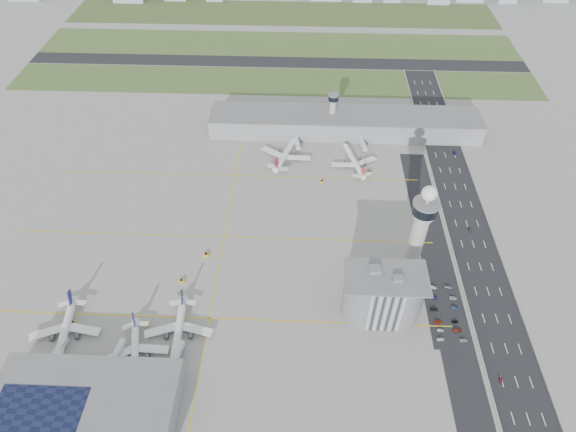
{
  "coord_description": "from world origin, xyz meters",
  "views": [
    {
      "loc": [
        8.34,
        -173.56,
        221.46
      ],
      "look_at": [
        0.0,
        35.0,
        15.0
      ],
      "focal_mm": 30.0,
      "sensor_mm": 36.0,
      "label": 1
    }
  ],
  "objects_px": {
    "jet_bridge_far_0": "(296,139)",
    "jet_bridge_far_1": "(361,141)",
    "tug_3": "(206,255)",
    "tug_5": "(369,172)",
    "car_lot_6": "(463,340)",
    "car_lot_7": "(457,330)",
    "car_hw_2": "(455,153)",
    "tug_0": "(73,323)",
    "secondary_tower": "(333,109)",
    "airplane_near_c": "(178,329)",
    "jet_bridge_near_1": "(112,366)",
    "car_lot_2": "(438,322)",
    "car_lot_4": "(434,297)",
    "car_hw_1": "(470,230)",
    "car_hw_4": "(423,112)",
    "car_lot_5": "(433,287)",
    "control_tower": "(420,229)",
    "airplane_near_a": "(63,330)",
    "car_lot_0": "(440,339)",
    "jet_bridge_near_2": "(172,368)",
    "tug_1": "(148,323)",
    "car_hw_0": "(501,380)",
    "airplane_far_b": "(354,158)",
    "car_lot_9": "(455,308)",
    "jet_bridge_near_0": "(52,364)",
    "car_lot_10": "(453,298)",
    "airplane_near_b": "(134,352)",
    "airplane_far_a": "(286,150)",
    "admin_building": "(383,295)",
    "car_lot_8": "(455,322)",
    "tug_4": "(322,181)",
    "car_lot_11": "(448,287)"
  },
  "relations": [
    {
      "from": "tug_0",
      "to": "car_hw_2",
      "type": "distance_m",
      "value": 282.76
    },
    {
      "from": "tug_4",
      "to": "car_hw_0",
      "type": "distance_m",
      "value": 167.89
    },
    {
      "from": "jet_bridge_far_1",
      "to": "tug_1",
      "type": "height_order",
      "value": "jet_bridge_far_1"
    },
    {
      "from": "airplane_far_b",
      "to": "car_lot_5",
      "type": "xyz_separation_m",
      "value": [
        38.48,
        -111.12,
        -5.0
      ]
    },
    {
      "from": "airplane_near_b",
      "to": "car_lot_10",
      "type": "height_order",
      "value": "airplane_near_b"
    },
    {
      "from": "airplane_far_b",
      "to": "jet_bridge_near_2",
      "type": "distance_m",
      "value": 194.13
    },
    {
      "from": "car_lot_7",
      "to": "car_hw_2",
      "type": "bearing_deg",
      "value": -16.18
    },
    {
      "from": "airplane_far_a",
      "to": "car_hw_4",
      "type": "relative_size",
      "value": 11.98
    },
    {
      "from": "tug_3",
      "to": "car_lot_0",
      "type": "bearing_deg",
      "value": 69.86
    },
    {
      "from": "airplane_near_a",
      "to": "airplane_far_b",
      "type": "xyz_separation_m",
      "value": [
        158.31,
        150.41,
        -0.43
      ]
    },
    {
      "from": "tug_5",
      "to": "car_lot_7",
      "type": "xyz_separation_m",
      "value": [
        36.02,
        -128.84,
        -0.34
      ]
    },
    {
      "from": "car_hw_1",
      "to": "car_lot_7",
      "type": "bearing_deg",
      "value": -116.77
    },
    {
      "from": "airplane_near_a",
      "to": "jet_bridge_near_1",
      "type": "distance_m",
      "value": 34.42
    },
    {
      "from": "airplane_far_b",
      "to": "car_hw_4",
      "type": "xyz_separation_m",
      "value": [
        61.65,
        71.27,
        -5.01
      ]
    },
    {
      "from": "car_lot_2",
      "to": "car_hw_1",
      "type": "relative_size",
      "value": 1.22
    },
    {
      "from": "jet_bridge_near_1",
      "to": "tug_0",
      "type": "xyz_separation_m",
      "value": [
        -28.97,
        24.59,
        -1.94
      ]
    },
    {
      "from": "car_lot_0",
      "to": "car_lot_9",
      "type": "height_order",
      "value": "car_lot_0"
    },
    {
      "from": "airplane_near_b",
      "to": "car_lot_11",
      "type": "xyz_separation_m",
      "value": [
        165.92,
        50.1,
        -4.96
      ]
    },
    {
      "from": "jet_bridge_far_0",
      "to": "car_hw_0",
      "type": "relative_size",
      "value": 4.17
    },
    {
      "from": "jet_bridge_far_0",
      "to": "jet_bridge_far_1",
      "type": "distance_m",
      "value": 50.0
    },
    {
      "from": "tug_1",
      "to": "jet_bridge_near_2",
      "type": "bearing_deg",
      "value": 124.0
    },
    {
      "from": "jet_bridge_near_1",
      "to": "car_lot_6",
      "type": "xyz_separation_m",
      "value": [
        177.01,
        22.58,
        -2.28
      ]
    },
    {
      "from": "jet_bridge_near_1",
      "to": "jet_bridge_far_0",
      "type": "height_order",
      "value": "same"
    },
    {
      "from": "tug_3",
      "to": "tug_5",
      "type": "distance_m",
      "value": 133.22
    },
    {
      "from": "admin_building",
      "to": "jet_bridge_near_0",
      "type": "xyz_separation_m",
      "value": [
        -164.99,
        -39.0,
        -12.45
      ]
    },
    {
      "from": "admin_building",
      "to": "car_lot_2",
      "type": "distance_m",
      "value": 34.72
    },
    {
      "from": "car_lot_2",
      "to": "car_lot_4",
      "type": "height_order",
      "value": "car_lot_4"
    },
    {
      "from": "car_lot_5",
      "to": "car_hw_0",
      "type": "distance_m",
      "value": 59.5
    },
    {
      "from": "tug_0",
      "to": "car_hw_2",
      "type": "height_order",
      "value": "tug_0"
    },
    {
      "from": "secondary_tower",
      "to": "car_lot_5",
      "type": "relative_size",
      "value": 7.98
    },
    {
      "from": "tug_1",
      "to": "car_lot_8",
      "type": "relative_size",
      "value": 0.83
    },
    {
      "from": "jet_bridge_near_2",
      "to": "tug_1",
      "type": "xyz_separation_m",
      "value": [
        -19.2,
        26.32,
        -2.0
      ]
    },
    {
      "from": "tug_0",
      "to": "tug_5",
      "type": "bearing_deg",
      "value": 14.87
    },
    {
      "from": "airplane_far_b",
      "to": "jet_bridge_near_2",
      "type": "height_order",
      "value": "airplane_far_b"
    },
    {
      "from": "car_lot_2",
      "to": "car_lot_10",
      "type": "bearing_deg",
      "value": -26.88
    },
    {
      "from": "jet_bridge_near_1",
      "to": "car_lot_0",
      "type": "relative_size",
      "value": 3.64
    },
    {
      "from": "tug_3",
      "to": "car_hw_2",
      "type": "bearing_deg",
      "value": 123.92
    },
    {
      "from": "tug_0",
      "to": "airplane_far_b",
      "type": "bearing_deg",
      "value": 18.74
    },
    {
      "from": "car_lot_10",
      "to": "airplane_near_b",
      "type": "bearing_deg",
      "value": 109.58
    },
    {
      "from": "secondary_tower",
      "to": "airplane_near_c",
      "type": "xyz_separation_m",
      "value": [
        -83.91,
        -191.13,
        -12.83
      ]
    },
    {
      "from": "car_hw_4",
      "to": "jet_bridge_near_2",
      "type": "bearing_deg",
      "value": -114.29
    },
    {
      "from": "jet_bridge_near_2",
      "to": "car_hw_1",
      "type": "distance_m",
      "value": 197.37
    },
    {
      "from": "jet_bridge_far_0",
      "to": "car_lot_6",
      "type": "height_order",
      "value": "jet_bridge_far_0"
    },
    {
      "from": "airplane_far_a",
      "to": "tug_0",
      "type": "bearing_deg",
      "value": 161.8
    },
    {
      "from": "car_hw_4",
      "to": "car_lot_5",
      "type": "bearing_deg",
      "value": -87.66
    },
    {
      "from": "secondary_tower",
      "to": "car_lot_6",
      "type": "height_order",
      "value": "secondary_tower"
    },
    {
      "from": "jet_bridge_near_0",
      "to": "jet_bridge_far_1",
      "type": "relative_size",
      "value": 1.0
    },
    {
      "from": "car_lot_7",
      "to": "car_hw_4",
      "type": "bearing_deg",
      "value": -9.22
    },
    {
      "from": "control_tower",
      "to": "car_hw_2",
      "type": "xyz_separation_m",
      "value": [
        50.26,
        114.0,
        -34.41
      ]
    },
    {
      "from": "airplane_far_b",
      "to": "jet_bridge_near_0",
      "type": "bearing_deg",
      "value": 120.13
    }
  ]
}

